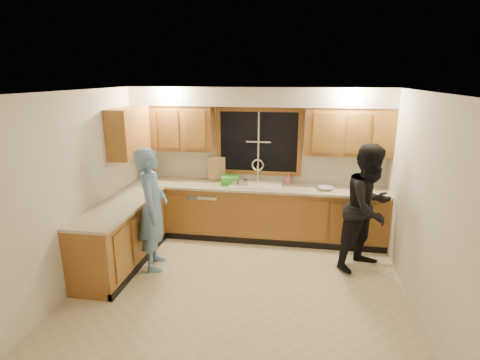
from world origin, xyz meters
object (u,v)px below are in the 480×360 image
(stove, at_px, (101,253))
(man, at_px, (153,209))
(sink, at_px, (256,189))
(dishwasher, at_px, (207,212))
(bowl, at_px, (325,188))
(woman, at_px, (369,208))
(dish_crate, at_px, (230,180))
(knife_block, at_px, (152,173))
(soap_bottle, at_px, (288,178))

(stove, distance_m, man, 0.87)
(sink, xyz_separation_m, man, (-1.30, -1.24, 0.01))
(dishwasher, distance_m, bowl, 2.04)
(man, xyz_separation_m, bowl, (2.42, 1.16, 0.07))
(dishwasher, relative_size, woman, 0.46)
(bowl, bearing_deg, dish_crate, 176.13)
(stove, relative_size, man, 0.51)
(dishwasher, relative_size, bowl, 3.55)
(sink, distance_m, bowl, 1.12)
(dishwasher, bearing_deg, man, -110.26)
(bowl, bearing_deg, knife_block, 176.63)
(stove, xyz_separation_m, bowl, (2.92, 1.74, 0.50))
(soap_bottle, distance_m, bowl, 0.66)
(sink, bearing_deg, dish_crate, 176.94)
(knife_block, height_order, soap_bottle, knife_block)
(knife_block, relative_size, bowl, 0.91)
(man, distance_m, bowl, 2.69)
(man, relative_size, soap_bottle, 9.53)
(sink, relative_size, knife_block, 4.10)
(man, distance_m, soap_bottle, 2.32)
(woman, bearing_deg, dish_crate, 114.26)
(sink, xyz_separation_m, bowl, (1.12, -0.08, 0.08))
(knife_block, xyz_separation_m, soap_bottle, (2.36, 0.09, -0.01))
(woman, bearing_deg, dishwasher, 118.15)
(man, bearing_deg, dish_crate, -47.87)
(stove, xyz_separation_m, knife_block, (-0.04, 1.92, 0.57))
(woman, xyz_separation_m, bowl, (-0.55, 0.69, 0.05))
(sink, height_order, bowl, sink)
(man, bearing_deg, knife_block, 8.07)
(dishwasher, relative_size, stove, 0.91)
(knife_block, bearing_deg, soap_bottle, -5.31)
(dishwasher, relative_size, knife_block, 3.91)
(knife_block, height_order, dish_crate, knife_block)
(man, relative_size, dish_crate, 5.89)
(sink, bearing_deg, stove, -134.61)
(stove, distance_m, knife_block, 2.00)
(sink, height_order, knife_block, sink)
(sink, relative_size, woman, 0.48)
(man, distance_m, dish_crate, 1.54)
(man, xyz_separation_m, knife_block, (-0.54, 1.34, 0.15))
(stove, distance_m, woman, 3.65)
(sink, relative_size, dishwasher, 1.05)
(sink, height_order, man, man)
(woman, bearing_deg, sink, 110.06)
(dishwasher, distance_m, soap_bottle, 1.51)
(stove, height_order, bowl, bowl)
(sink, distance_m, man, 1.80)
(sink, height_order, woman, woman)
(sink, distance_m, dishwasher, 0.96)
(woman, height_order, bowl, woman)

